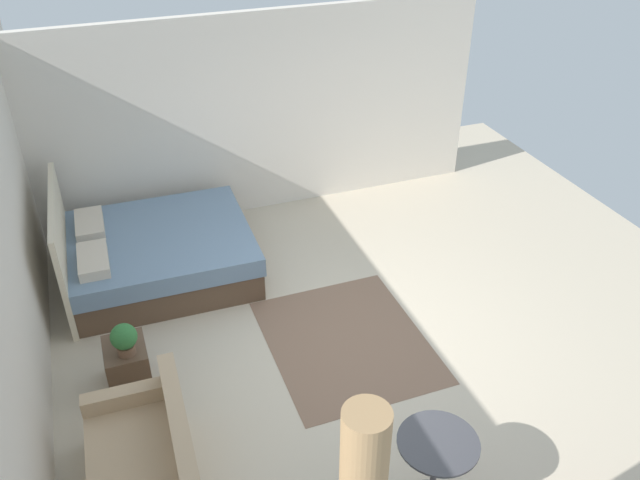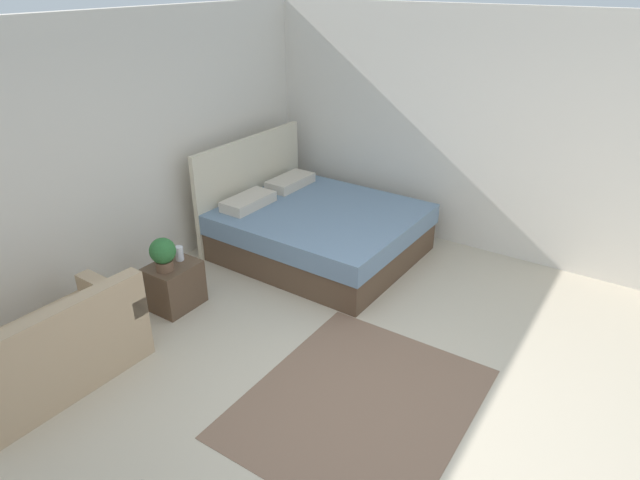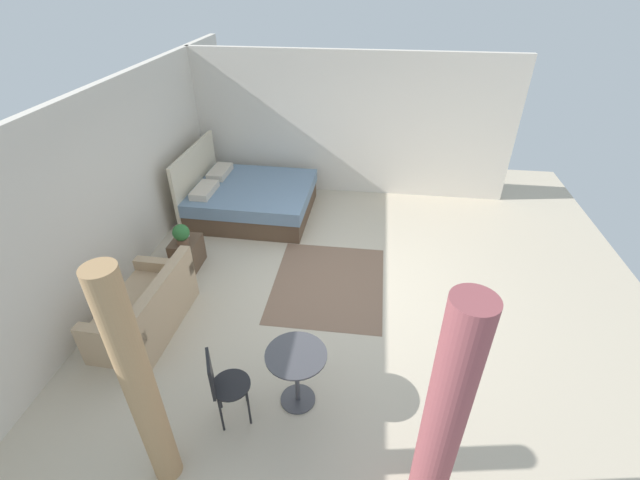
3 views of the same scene
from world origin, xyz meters
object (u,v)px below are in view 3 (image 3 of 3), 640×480
(cafe_chair_near_window, at_px, (222,382))
(vase, at_px, (186,232))
(bed, at_px, (250,198))
(nightstand, at_px, (187,253))
(balcony_table, at_px, (297,369))
(potted_plant, at_px, (181,234))
(couch, at_px, (147,310))

(cafe_chair_near_window, bearing_deg, vase, 28.65)
(bed, height_order, cafe_chair_near_window, bed)
(vase, bearing_deg, nightstand, -175.01)
(nightstand, bearing_deg, balcony_table, -136.24)
(bed, relative_size, potted_plant, 6.58)
(bed, xyz_separation_m, potted_plant, (-1.83, 0.51, 0.33))
(couch, xyz_separation_m, balcony_table, (-0.86, -2.11, 0.22))
(bed, xyz_separation_m, couch, (-3.08, 0.51, -0.04))
(bed, distance_m, vase, 1.71)
(nightstand, bearing_deg, bed, -16.98)
(vase, relative_size, balcony_table, 0.20)
(balcony_table, xyz_separation_m, cafe_chair_near_window, (-0.30, 0.69, 0.06))
(nightstand, height_order, potted_plant, potted_plant)
(potted_plant, relative_size, balcony_table, 0.46)
(potted_plant, distance_m, cafe_chair_near_window, 2.80)
(bed, relative_size, nightstand, 4.49)
(nightstand, bearing_deg, cafe_chair_near_window, -150.39)
(potted_plant, xyz_separation_m, balcony_table, (-2.12, -2.10, -0.14))
(bed, distance_m, cafe_chair_near_window, 4.35)
(couch, distance_m, balcony_table, 2.29)
(bed, xyz_separation_m, nightstand, (-1.73, 0.53, -0.09))
(bed, height_order, couch, bed)
(potted_plant, bearing_deg, balcony_table, -135.20)
(vase, bearing_deg, bed, -18.50)
(nightstand, xyz_separation_m, potted_plant, (-0.10, -0.02, 0.41))
(balcony_table, bearing_deg, nightstand, 43.76)
(balcony_table, bearing_deg, potted_plant, 44.80)
(couch, bearing_deg, potted_plant, -0.31)
(couch, distance_m, vase, 1.50)
(couch, height_order, nightstand, couch)
(vase, distance_m, cafe_chair_near_window, 3.01)
(potted_plant, height_order, balcony_table, potted_plant)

